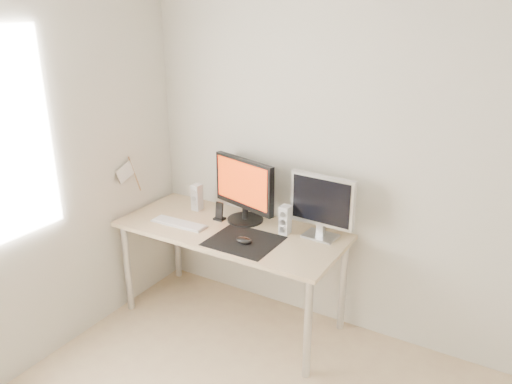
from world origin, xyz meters
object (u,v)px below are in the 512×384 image
at_px(desk, 231,239).
at_px(speaker_left, 197,197).
at_px(main_monitor, 244,188).
at_px(mouse, 244,240).
at_px(speaker_right, 285,220).
at_px(second_monitor, 322,204).
at_px(keyboard, 179,223).
at_px(phone_dock, 219,215).

height_order(desk, speaker_left, speaker_left).
bearing_deg(main_monitor, speaker_left, 179.96).
bearing_deg(mouse, speaker_right, 60.03).
height_order(main_monitor, second_monitor, main_monitor).
bearing_deg(keyboard, mouse, -2.87).
bearing_deg(keyboard, main_monitor, 37.87).
height_order(second_monitor, speaker_left, second_monitor).
bearing_deg(phone_dock, main_monitor, 23.80).
bearing_deg(speaker_right, keyboard, -161.06).
height_order(desk, main_monitor, main_monitor).
bearing_deg(desk, speaker_left, 158.59).
relative_size(second_monitor, keyboard, 1.07).
relative_size(mouse, speaker_right, 0.59).
height_order(desk, phone_dock, phone_dock).
relative_size(desk, second_monitor, 3.54).
xyz_separation_m(keyboard, phone_dock, (0.20, 0.21, 0.03)).
height_order(main_monitor, phone_dock, main_monitor).
distance_m(speaker_left, keyboard, 0.31).
distance_m(desk, main_monitor, 0.37).
distance_m(mouse, speaker_right, 0.33).
height_order(mouse, speaker_right, speaker_right).
distance_m(keyboard, phone_dock, 0.30).
bearing_deg(phone_dock, second_monitor, 7.84).
xyz_separation_m(mouse, main_monitor, (-0.19, 0.31, 0.23)).
relative_size(speaker_left, phone_dock, 1.50).
bearing_deg(second_monitor, speaker_right, -163.23).
xyz_separation_m(mouse, desk, (-0.21, 0.16, -0.10)).
height_order(speaker_right, keyboard, speaker_right).
height_order(speaker_right, phone_dock, speaker_right).
distance_m(mouse, keyboard, 0.56).
relative_size(main_monitor, speaker_right, 2.70).
xyz_separation_m(speaker_left, speaker_right, (0.77, -0.04, 0.00)).
bearing_deg(speaker_left, mouse, -27.23).
relative_size(second_monitor, speaker_left, 2.25).
bearing_deg(phone_dock, mouse, -33.98).
height_order(speaker_left, keyboard, speaker_left).
relative_size(speaker_left, keyboard, 0.47).
relative_size(desk, keyboard, 3.78).
relative_size(desk, phone_dock, 11.93).
distance_m(second_monitor, phone_dock, 0.78).
bearing_deg(speaker_right, phone_dock, -176.31).
relative_size(second_monitor, speaker_right, 2.25).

